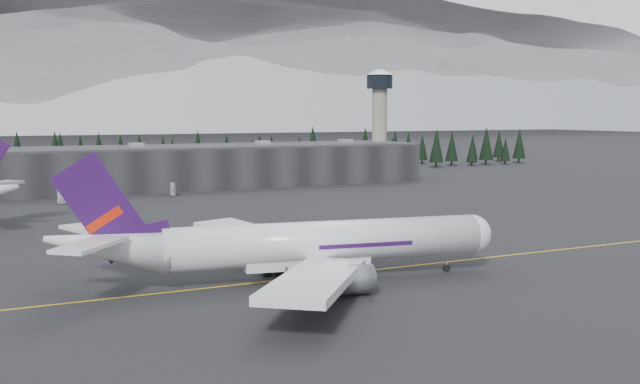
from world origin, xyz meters
name	(u,v)px	position (x,y,z in m)	size (l,w,h in m)	color
ground	(379,266)	(0.00, 0.00, 0.00)	(1400.00, 1400.00, 0.00)	black
taxiline	(386,269)	(0.00, -2.00, 0.01)	(400.00, 0.40, 0.02)	gold
terminal	(170,167)	(0.00, 125.00, 6.30)	(160.00, 30.00, 12.60)	black
control_tower	(380,111)	(75.00, 128.00, 23.41)	(10.00, 10.00, 37.70)	gray
treeline	(145,156)	(0.00, 162.00, 7.50)	(360.00, 20.00, 15.00)	black
mountain_ridge	(19,130)	(0.00, 1000.00, 0.00)	(4400.00, 900.00, 420.00)	white
jet_main	(288,245)	(-15.94, -3.41, 5.03)	(60.27, 55.22, 17.82)	silver
gse_vehicle_a	(62,202)	(-34.21, 96.58, 0.66)	(2.19, 4.75, 1.32)	white
gse_vehicle_b	(174,194)	(-4.97, 101.94, 0.64)	(1.52, 3.77, 1.28)	silver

